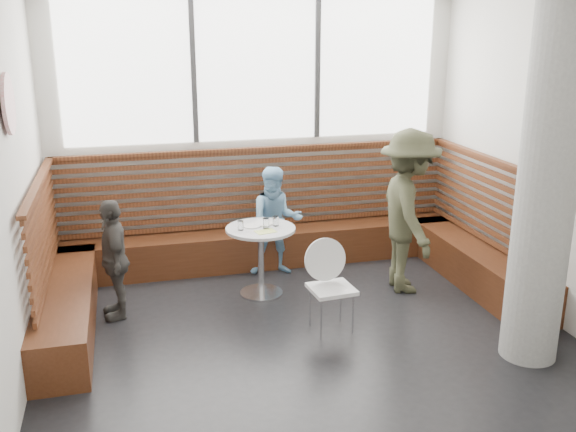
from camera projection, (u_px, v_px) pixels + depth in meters
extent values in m
cube|color=silver|center=(317.00, 182.00, 5.53)|extent=(5.00, 5.00, 3.20)
cube|color=black|center=(315.00, 348.00, 5.99)|extent=(5.00, 5.00, 0.01)
cube|color=white|center=(257.00, 70.00, 7.60)|extent=(4.50, 0.02, 1.65)
cube|color=#3F3F42|center=(193.00, 71.00, 7.40)|extent=(0.06, 0.04, 1.65)
cube|color=#3F3F42|center=(318.00, 69.00, 7.76)|extent=(0.06, 0.04, 1.65)
cube|color=#442111|center=(263.00, 247.00, 8.01)|extent=(5.00, 0.50, 0.45)
cube|color=#442111|center=(69.00, 298.00, 6.55)|extent=(0.50, 2.50, 0.45)
cube|color=#442111|center=(465.00, 259.00, 7.63)|extent=(0.50, 2.50, 0.45)
cube|color=#492412|center=(259.00, 188.00, 7.96)|extent=(4.88, 0.08, 0.98)
cube|color=#492412|center=(43.00, 232.00, 6.29)|extent=(0.08, 2.38, 0.98)
cube|color=#492412|center=(484.00, 199.00, 7.46)|extent=(0.08, 2.38, 0.98)
cylinder|color=gray|center=(547.00, 185.00, 5.42)|extent=(0.50, 0.50, 3.20)
cylinder|color=white|center=(8.00, 104.00, 5.10)|extent=(0.03, 0.50, 0.50)
cylinder|color=silver|center=(261.00, 293.00, 7.19)|extent=(0.48, 0.48, 0.03)
cylinder|color=silver|center=(261.00, 261.00, 7.08)|extent=(0.07, 0.07, 0.75)
cylinder|color=#B7B7BA|center=(261.00, 229.00, 6.97)|extent=(0.76, 0.76, 0.03)
cube|color=white|center=(332.00, 289.00, 6.22)|extent=(0.41, 0.39, 0.04)
cylinder|color=white|center=(327.00, 259.00, 6.31)|extent=(0.43, 0.10, 0.43)
cylinder|color=silver|center=(319.00, 319.00, 6.11)|extent=(0.02, 0.02, 0.42)
cylinder|color=silver|center=(352.00, 315.00, 6.19)|extent=(0.02, 0.02, 0.42)
cylinder|color=silver|center=(311.00, 306.00, 6.38)|extent=(0.02, 0.02, 0.42)
cylinder|color=silver|center=(342.00, 303.00, 6.46)|extent=(0.02, 0.02, 0.42)
imported|color=#3F412B|center=(408.00, 212.00, 7.09)|extent=(0.84, 1.27, 1.83)
imported|color=#81B7E0|center=(276.00, 221.00, 7.60)|extent=(0.69, 0.57, 1.31)
imported|color=#44413D|center=(114.00, 259.00, 6.49)|extent=(0.36, 0.75, 1.25)
cylinder|color=white|center=(252.00, 226.00, 6.99)|extent=(0.18, 0.18, 0.01)
cylinder|color=white|center=(263.00, 223.00, 7.08)|extent=(0.22, 0.22, 0.02)
cylinder|color=white|center=(241.00, 225.00, 6.87)|extent=(0.06, 0.06, 0.10)
cylinder|color=white|center=(266.00, 223.00, 6.93)|extent=(0.07, 0.07, 0.11)
cylinder|color=white|center=(276.00, 221.00, 7.01)|extent=(0.07, 0.07, 0.11)
cube|color=#A5C64C|center=(265.00, 232.00, 6.83)|extent=(0.24, 0.19, 0.00)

